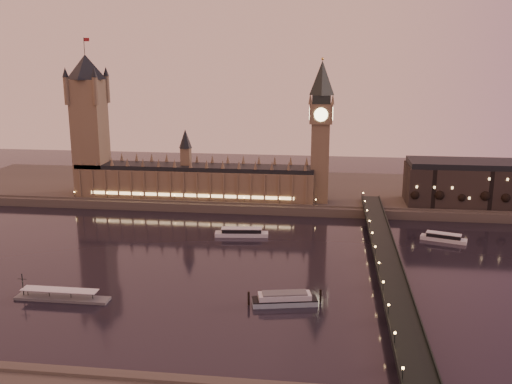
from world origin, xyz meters
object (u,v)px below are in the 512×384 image
pontoon_pier (62,297)px  moored_barge (285,299)px  cruise_boat_a (242,232)px  cruise_boat_b (444,238)px

pontoon_pier → moored_barge: bearing=4.5°
cruise_boat_a → pontoon_pier: 126.34m
cruise_boat_b → moored_barge: size_ratio=0.83×
cruise_boat_b → moored_barge: bearing=-113.1°
cruise_boat_a → moored_barge: 103.61m
cruise_boat_a → moored_barge: moored_barge is taller
cruise_boat_b → pontoon_pier: size_ratio=0.63×
cruise_boat_b → pontoon_pier: (-194.35, -112.00, -0.93)m
cruise_boat_a → pontoon_pier: bearing=-129.2°
pontoon_pier → cruise_boat_a: bearing=56.8°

